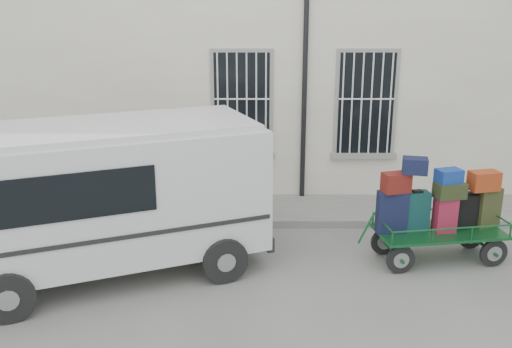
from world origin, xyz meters
name	(u,v)px	position (x,y,z in m)	size (l,w,h in m)	color
ground	(261,257)	(0.00, 0.00, 0.00)	(80.00, 80.00, 0.00)	#63635F
building	(260,58)	(0.00, 5.50, 3.00)	(24.00, 5.15, 6.00)	beige
sidewalk	(260,210)	(0.00, 2.20, 0.07)	(24.00, 1.70, 0.15)	slate
luggage_cart	(439,211)	(3.07, -0.10, 0.92)	(2.62, 1.32, 1.90)	black
van	(108,190)	(-2.50, -0.55, 1.45)	(5.42, 3.80, 2.54)	silver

